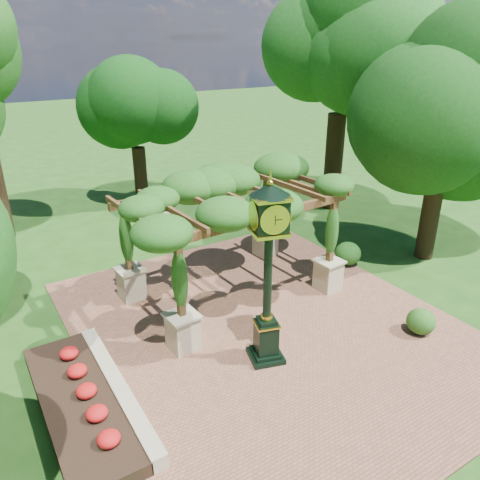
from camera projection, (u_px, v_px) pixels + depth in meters
ground at (288, 344)px, 12.81m from camera, size 120.00×120.00×0.00m
brick_plaza at (267, 326)px, 13.58m from camera, size 10.00×12.00×0.04m
border_wall at (118, 389)px, 10.88m from camera, size 0.35×5.00×0.40m
flower_bed at (79, 405)px, 10.45m from camera, size 1.50×5.00×0.36m
pedestal_clock at (268, 260)px, 11.08m from camera, size 1.17×1.17×4.81m
pergola at (231, 199)px, 14.03m from camera, size 6.63×4.44×4.00m
sundial at (167, 225)px, 19.69m from camera, size 0.69×0.69×1.05m
shrub_front at (421, 321)px, 13.13m from camera, size 1.00×1.00×0.72m
shrub_mid at (348, 254)px, 17.10m from camera, size 1.21×1.21×0.85m
shrub_back at (275, 227)px, 19.47m from camera, size 1.10×1.10×0.85m
tree_north at (134, 103)px, 22.11m from camera, size 4.22×4.22×7.13m
tree_east_far at (344, 30)px, 20.02m from camera, size 5.34×5.34×11.70m
tree_east_near at (449, 103)px, 15.70m from camera, size 4.88×4.88×8.30m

